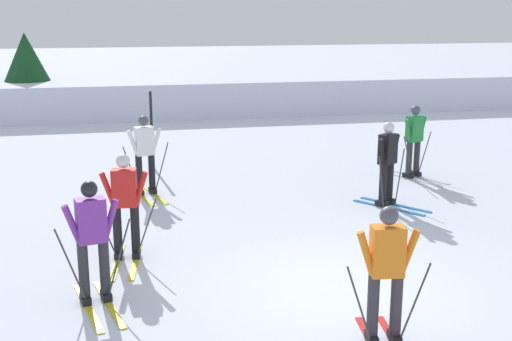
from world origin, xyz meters
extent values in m
plane|color=silver|center=(0.00, 0.00, 0.00)|extent=(120.00, 120.00, 0.00)
cube|color=silver|center=(0.00, 19.63, 0.64)|extent=(80.00, 9.45, 1.27)
cube|color=gold|center=(-3.27, 0.19, 0.01)|extent=(0.46, 1.58, 0.02)
cube|color=gold|center=(-3.55, 0.13, 0.01)|extent=(0.46, 1.58, 0.02)
cube|color=black|center=(-3.31, 0.34, 0.07)|extent=(0.18, 0.28, 0.10)
cube|color=black|center=(-3.58, 0.27, 0.07)|extent=(0.18, 0.28, 0.10)
cylinder|color=#2D2D33|center=(-3.31, 0.34, 0.55)|extent=(0.14, 0.14, 0.85)
cylinder|color=#2D2D33|center=(-3.58, 0.27, 0.55)|extent=(0.14, 0.14, 0.85)
cube|color=purple|center=(-3.44, 0.31, 1.17)|extent=(0.43, 0.32, 0.60)
cylinder|color=purple|center=(-3.20, 0.34, 1.16)|extent=(0.27, 0.15, 0.55)
cylinder|color=purple|center=(-3.68, 0.23, 1.16)|extent=(0.27, 0.15, 0.55)
sphere|color=black|center=(-3.44, 0.31, 1.60)|extent=(0.22, 0.22, 0.22)
cylinder|color=#38383D|center=(-3.13, 0.28, 0.58)|extent=(0.39, 0.12, 1.16)
cylinder|color=#38383D|center=(-3.72, 0.14, 0.58)|extent=(0.39, 0.12, 1.16)
cube|color=gold|center=(-2.35, 5.47, 0.01)|extent=(0.49, 1.57, 0.02)
cube|color=gold|center=(-2.62, 5.40, 0.01)|extent=(0.49, 1.57, 0.02)
cube|color=black|center=(-2.38, 5.61, 0.07)|extent=(0.18, 0.28, 0.10)
cube|color=black|center=(-2.65, 5.54, 0.07)|extent=(0.18, 0.28, 0.10)
cylinder|color=black|center=(-2.38, 5.61, 0.55)|extent=(0.14, 0.14, 0.85)
cylinder|color=black|center=(-2.65, 5.54, 0.55)|extent=(0.14, 0.14, 0.85)
cube|color=white|center=(-2.52, 5.58, 1.17)|extent=(0.43, 0.33, 0.60)
cylinder|color=white|center=(-2.27, 5.62, 1.16)|extent=(0.27, 0.15, 0.55)
cylinder|color=white|center=(-2.76, 5.50, 1.16)|extent=(0.27, 0.15, 0.55)
sphere|color=#4C4C56|center=(-2.52, 5.58, 1.60)|extent=(0.22, 0.22, 0.22)
cylinder|color=#38383D|center=(-2.18, 5.56, 0.56)|extent=(0.36, 0.11, 1.12)
cylinder|color=#38383D|center=(-2.80, 5.40, 0.56)|extent=(0.36, 0.11, 1.12)
cube|color=silver|center=(3.88, 5.69, 0.01)|extent=(0.79, 1.47, 0.02)
cube|color=silver|center=(3.63, 5.56, 0.01)|extent=(0.79, 1.47, 0.02)
cube|color=black|center=(3.81, 5.82, 0.07)|extent=(0.22, 0.29, 0.10)
cube|color=black|center=(3.56, 5.70, 0.07)|extent=(0.22, 0.29, 0.10)
cylinder|color=#2D2D33|center=(3.81, 5.82, 0.55)|extent=(0.14, 0.14, 0.85)
cylinder|color=#2D2D33|center=(3.56, 5.70, 0.55)|extent=(0.14, 0.14, 0.85)
cube|color=#23843D|center=(3.69, 5.76, 1.17)|extent=(0.45, 0.38, 0.60)
cylinder|color=#23843D|center=(3.92, 5.85, 1.16)|extent=(0.27, 0.19, 0.55)
cylinder|color=#23843D|center=(3.47, 5.63, 1.16)|extent=(0.27, 0.19, 0.55)
sphere|color=#4C4C56|center=(3.69, 5.76, 1.60)|extent=(0.22, 0.22, 0.22)
cylinder|color=#38383D|center=(3.98, 5.80, 0.53)|extent=(0.41, 0.22, 1.06)
cylinder|color=#38383D|center=(3.48, 5.55, 0.53)|extent=(0.41, 0.22, 1.06)
cube|color=#237AC6|center=(2.39, 3.73, 0.01)|extent=(1.04, 1.33, 0.02)
cube|color=#237AC6|center=(2.17, 3.56, 0.01)|extent=(1.04, 1.33, 0.02)
cube|color=black|center=(2.30, 3.85, 0.07)|extent=(0.25, 0.28, 0.10)
cube|color=black|center=(2.08, 3.68, 0.07)|extent=(0.25, 0.28, 0.10)
cylinder|color=black|center=(2.30, 3.85, 0.55)|extent=(0.14, 0.14, 0.85)
cylinder|color=black|center=(2.08, 3.68, 0.55)|extent=(0.14, 0.14, 0.85)
cube|color=black|center=(2.19, 3.76, 1.17)|extent=(0.45, 0.42, 0.60)
cylinder|color=black|center=(2.40, 3.90, 1.16)|extent=(0.26, 0.23, 0.55)
cylinder|color=black|center=(2.00, 3.60, 1.16)|extent=(0.26, 0.23, 0.55)
sphere|color=silver|center=(2.19, 3.76, 1.60)|extent=(0.22, 0.22, 0.22)
cylinder|color=#38383D|center=(2.54, 3.90, 0.56)|extent=(0.24, 0.19, 1.12)
cylinder|color=#38383D|center=(1.96, 3.47, 0.56)|extent=(0.24, 0.19, 1.12)
cube|color=gold|center=(-2.87, 1.71, 0.01)|extent=(0.28, 1.60, 0.02)
cube|color=gold|center=(-3.15, 1.74, 0.01)|extent=(0.28, 1.60, 0.02)
cube|color=black|center=(-2.85, 1.86, 0.07)|extent=(0.15, 0.27, 0.10)
cube|color=black|center=(-3.13, 1.89, 0.07)|extent=(0.15, 0.27, 0.10)
cylinder|color=black|center=(-2.85, 1.86, 0.55)|extent=(0.14, 0.14, 0.85)
cylinder|color=black|center=(-3.13, 1.89, 0.55)|extent=(0.14, 0.14, 0.85)
cube|color=red|center=(-2.99, 1.87, 1.17)|extent=(0.41, 0.28, 0.60)
cylinder|color=red|center=(-2.74, 1.82, 1.16)|extent=(0.26, 0.12, 0.55)
cylinder|color=red|center=(-3.24, 1.88, 1.16)|extent=(0.26, 0.12, 0.55)
sphere|color=silver|center=(-2.99, 1.87, 1.60)|extent=(0.22, 0.22, 0.22)
cylinder|color=#38383D|center=(-2.69, 1.74, 0.50)|extent=(0.38, 0.07, 1.02)
cylinder|color=#38383D|center=(-3.31, 1.81, 0.50)|extent=(0.38, 0.07, 1.02)
cube|color=maroon|center=(-2.96, 2.08, 1.19)|extent=(0.30, 0.21, 0.40)
cube|color=black|center=(0.09, -1.57, 0.07)|extent=(0.15, 0.27, 0.10)
cube|color=black|center=(-0.19, -1.54, 0.07)|extent=(0.15, 0.27, 0.10)
cylinder|color=#38333D|center=(0.09, -1.57, 0.55)|extent=(0.14, 0.14, 0.85)
cylinder|color=#38333D|center=(-0.19, -1.54, 0.55)|extent=(0.14, 0.14, 0.85)
cube|color=orange|center=(-0.05, -1.56, 1.17)|extent=(0.41, 0.28, 0.60)
cylinder|color=orange|center=(0.19, -1.61, 1.16)|extent=(0.26, 0.12, 0.55)
cylinder|color=orange|center=(-0.30, -1.55, 1.16)|extent=(0.26, 0.12, 0.55)
sphere|color=#4C4C56|center=(-0.05, -1.56, 1.60)|extent=(0.22, 0.22, 0.22)
cylinder|color=#38383D|center=(0.25, -1.69, 0.52)|extent=(0.36, 0.07, 1.05)
cylinder|color=#38383D|center=(-0.38, -1.62, 0.52)|extent=(0.36, 0.07, 1.05)
cube|color=#B7B2A3|center=(-0.03, -1.35, 1.19)|extent=(0.30, 0.21, 0.40)
cylinder|color=black|center=(-2.24, 8.03, 0.96)|extent=(0.07, 0.07, 1.92)
cylinder|color=#513823|center=(-6.23, 17.27, 0.36)|extent=(0.28, 0.28, 0.71)
cone|color=#14421E|center=(-6.23, 17.27, 1.87)|extent=(2.16, 2.16, 2.32)
camera|label=1|loc=(-3.02, -8.30, 3.91)|focal=46.50mm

